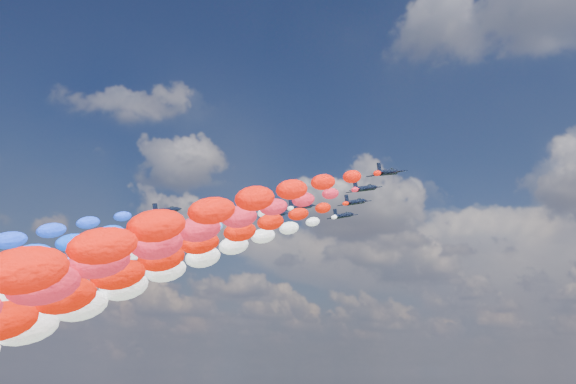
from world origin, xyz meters
The scene contains 14 objects.
jet_0 centered at (-29.89, -4.65, 97.15)m, with size 7.81×10.47×2.31m, color black, non-canonical shape.
jet_1 centered at (-22.11, 4.33, 97.15)m, with size 7.81×10.47×2.31m, color black, non-canonical shape.
jet_2 centered at (-11.51, 14.60, 97.15)m, with size 7.81×10.47×2.31m, color black, non-canonical shape.
trail_2 centered at (-11.51, -50.75, 72.38)m, with size 6.90×129.01×54.23m, color #2E71F9, non-canonical shape.
jet_3 centered at (-1.35, 11.21, 97.15)m, with size 7.81×10.47×2.31m, color black, non-canonical shape.
trail_3 centered at (-1.35, -54.14, 72.38)m, with size 6.90×129.01×54.23m, color white, non-canonical shape.
jet_4 centered at (1.43, 25.64, 97.15)m, with size 7.81×10.47×2.31m, color black, non-canonical shape.
trail_4 centered at (1.43, -39.71, 72.38)m, with size 6.90×129.01×54.23m, color white, non-canonical shape.
jet_5 centered at (11.64, 14.31, 97.15)m, with size 7.81×10.47×2.31m, color black, non-canonical shape.
trail_5 centered at (11.64, -51.04, 72.38)m, with size 6.90×129.01×54.23m, color red, non-canonical shape.
jet_6 centered at (20.01, 4.25, 97.15)m, with size 7.81×10.47×2.31m, color black, non-canonical shape.
trail_6 centered at (20.01, -61.10, 72.38)m, with size 6.90×129.01×54.23m, color red, non-canonical shape.
jet_7 centered at (30.21, -4.61, 97.15)m, with size 7.81×10.47×2.31m, color black, non-canonical shape.
trail_7 centered at (30.21, -69.96, 72.38)m, with size 6.90×129.01×54.23m, color #F21207, non-canonical shape.
Camera 1 is at (96.35, -129.93, 59.22)m, focal length 46.48 mm.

